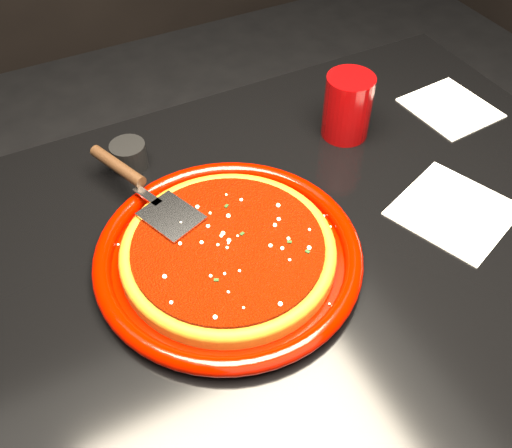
{
  "coord_description": "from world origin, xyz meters",
  "views": [
    {
      "loc": [
        -0.27,
        -0.47,
        1.39
      ],
      "look_at": [
        -0.01,
        0.04,
        0.77
      ],
      "focal_mm": 40.0,
      "sensor_mm": 36.0,
      "label": 1
    }
  ],
  "objects_px": {
    "table": "(269,373)",
    "cup": "(347,107)",
    "plate": "(228,254)",
    "pizza_server": "(143,187)",
    "ramekin": "(129,156)"
  },
  "relations": [
    {
      "from": "plate",
      "to": "cup",
      "type": "height_order",
      "value": "cup"
    },
    {
      "from": "table",
      "to": "plate",
      "type": "height_order",
      "value": "plate"
    },
    {
      "from": "table",
      "to": "ramekin",
      "type": "xyz_separation_m",
      "value": [
        -0.13,
        0.27,
        0.4
      ]
    },
    {
      "from": "plate",
      "to": "cup",
      "type": "bearing_deg",
      "value": 28.96
    },
    {
      "from": "table",
      "to": "pizza_server",
      "type": "relative_size",
      "value": 4.23
    },
    {
      "from": "ramekin",
      "to": "table",
      "type": "bearing_deg",
      "value": -65.24
    },
    {
      "from": "table",
      "to": "pizza_server",
      "type": "xyz_separation_m",
      "value": [
        -0.14,
        0.16,
        0.42
      ]
    },
    {
      "from": "table",
      "to": "cup",
      "type": "xyz_separation_m",
      "value": [
        0.24,
        0.18,
        0.43
      ]
    },
    {
      "from": "cup",
      "to": "ramekin",
      "type": "height_order",
      "value": "cup"
    },
    {
      "from": "pizza_server",
      "to": "plate",
      "type": "bearing_deg",
      "value": -86.99
    },
    {
      "from": "plate",
      "to": "ramekin",
      "type": "distance_m",
      "value": 0.27
    },
    {
      "from": "pizza_server",
      "to": "ramekin",
      "type": "xyz_separation_m",
      "value": [
        0.01,
        0.11,
        -0.02
      ]
    },
    {
      "from": "cup",
      "to": "ramekin",
      "type": "relative_size",
      "value": 1.95
    },
    {
      "from": "plate",
      "to": "cup",
      "type": "relative_size",
      "value": 3.33
    },
    {
      "from": "plate",
      "to": "pizza_server",
      "type": "xyz_separation_m",
      "value": [
        -0.07,
        0.15,
        0.03
      ]
    }
  ]
}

